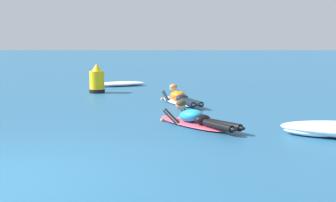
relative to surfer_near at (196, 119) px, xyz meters
name	(u,v)px	position (x,y,z in m)	size (l,w,h in m)	color
ground_plane	(100,91)	(-2.84, 6.44, -0.14)	(120.00, 120.00, 0.00)	#235B84
surfer_near	(196,119)	(0.00, 0.00, 0.00)	(1.71, 2.21, 0.54)	#E54C66
surfer_far	(180,98)	(-0.22, 3.38, 0.00)	(1.19, 2.57, 0.53)	white
whitewater_front	(120,84)	(-2.32, 8.21, -0.06)	(2.06, 1.33, 0.17)	white
channel_marker_buoy	(97,81)	(-2.85, 5.98, 0.24)	(0.51, 0.51, 0.96)	yellow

